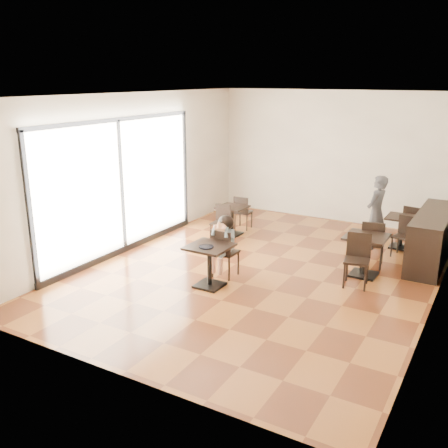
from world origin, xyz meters
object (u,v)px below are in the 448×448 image
Objects in this scene: child_table at (210,266)px; child_chair at (225,253)px; chair_back_a at (413,224)px; cafe_table_back at (401,232)px; chair_left_b at (220,224)px; cafe_table_left at (232,221)px; chair_mid_b at (357,261)px; adult_patron at (376,212)px; chair_mid_a at (373,243)px; cafe_table_mid at (365,256)px; chair_back_b at (403,237)px; chair_left_a at (243,212)px; child at (225,246)px.

child_table is 0.56m from child_chair.
child_chair is 4.57m from chair_back_a.
cafe_table_back is 0.85× the size of chair_left_b.
chair_mid_b is (3.29, -1.52, 0.13)m from cafe_table_left.
adult_patron is 2.35× the size of cafe_table_left.
cafe_table_mid is at bearing 81.18° from chair_mid_a.
chair_left_a is at bearing -170.28° from chair_back_b.
chair_back_b is (2.59, 2.67, -0.04)m from child_chair.
chair_left_a is 0.98× the size of chair_back_a.
cafe_table_left is at bearing 85.55° from chair_left_b.
cafe_table_back is 2.51m from chair_mid_b.
cafe_table_mid is 3.43m from cafe_table_left.
cafe_table_back is 0.85× the size of chair_left_a.
child is (0.00, 0.00, 0.12)m from child_chair.
child is 1.38× the size of chair_back_b.
cafe_table_left is at bearing -161.76° from chair_back_b.
chair_mid_b is at bearing -24.83° from cafe_table_left.
chair_mid_b is at bearing -90.00° from cafe_table_mid.
child is (0.00, 0.55, 0.19)m from child_table.
cafe_table_back is at bearing 115.73° from chair_back_b.
child_table is at bearing -117.13° from chair_back_b.
chair_left_a is (-3.06, -0.13, -0.38)m from adult_patron.
chair_back_a is (0.63, 0.85, -0.37)m from adult_patron.
cafe_table_mid is (2.19, 1.27, -0.18)m from child.
child_chair is at bearing 31.00° from chair_mid_a.
chair_back_a is (2.59, 3.77, -0.16)m from child.
adult_patron reaches higher than chair_back_b.
child_chair is at bearing -22.19° from adult_patron.
chair_back_b is (0.63, -0.25, -0.37)m from adult_patron.
chair_mid_a reaches higher than chair_left_a.
child_table reaches higher than cafe_table_left.
child_table is at bearing 90.00° from child_chair.
chair_left_b is at bearing 116.13° from child_table.
adult_patron is at bearing -148.57° from cafe_table_back.
chair_mid_a is (3.29, -0.42, 0.13)m from cafe_table_left.
cafe_table_mid is at bearing -16.46° from cafe_table_left.
cafe_table_left is at bearing -65.88° from adult_patron.
child_chair is 3.00m from chair_left_a.
chair_mid_b is at bearing -161.71° from child_chair.
chair_back_a is (0.40, 3.05, -0.05)m from chair_mid_b.
adult_patron is (1.96, 3.47, 0.41)m from child_table.
chair_back_b is at bearing 6.61° from cafe_table_left.
child_table is 0.91× the size of chair_back_a.
cafe_table_back is at bearing -109.43° from chair_mid_a.
cafe_table_mid reaches higher than cafe_table_left.
chair_back_a is at bearing -110.42° from chair_mid_a.
child_chair reaches higher than chair_back_a.
chair_mid_b is 3.88m from chair_left_a.
child_chair is at bearing -63.87° from cafe_table_left.
cafe_table_left is 0.83× the size of chair_left_a.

